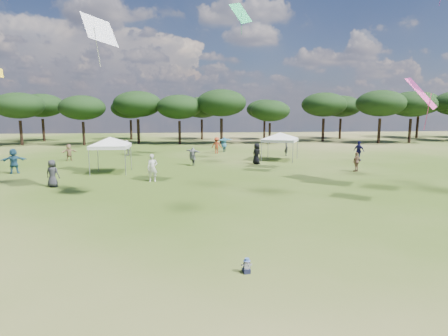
# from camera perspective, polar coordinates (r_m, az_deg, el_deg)

# --- Properties ---
(ground) EXTENTS (140.00, 140.00, 0.00)m
(ground) POSITION_cam_1_polar(r_m,az_deg,el_deg) (9.53, 4.11, -21.57)
(ground) COLOR #3B5118
(ground) RESTS_ON ground
(tree_line) EXTENTS (108.78, 17.63, 7.77)m
(tree_line) POSITION_cam_1_polar(r_m,az_deg,el_deg) (55.63, -1.59, 9.56)
(tree_line) COLOR black
(tree_line) RESTS_ON ground
(tent_left) EXTENTS (5.60, 5.60, 3.06)m
(tent_left) POSITION_cam_1_polar(r_m,az_deg,el_deg) (29.71, -16.97, 4.31)
(tent_left) COLOR gray
(tent_left) RESTS_ON ground
(tent_right) EXTENTS (5.70, 5.70, 2.95)m
(tent_right) POSITION_cam_1_polar(r_m,az_deg,el_deg) (36.04, 8.55, 5.18)
(tent_right) COLOR gray
(tent_right) RESTS_ON ground
(toddler) EXTENTS (0.32, 0.35, 0.46)m
(toddler) POSITION_cam_1_polar(r_m,az_deg,el_deg) (11.54, 3.48, -14.72)
(toddler) COLOR black
(toddler) RESTS_ON ground
(festival_crowd) EXTENTS (30.70, 19.58, 1.92)m
(festival_crowd) POSITION_cam_1_polar(r_m,az_deg,el_deg) (34.76, -6.27, 2.35)
(festival_crowd) COLOR silver
(festival_crowd) RESTS_ON ground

